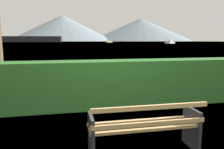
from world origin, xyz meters
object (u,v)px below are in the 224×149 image
at_px(park_bench, 145,128).
at_px(fishing_boat_near, 170,42).
at_px(tender_far, 109,42).
at_px(cargo_ship_large, 10,37).

height_order(park_bench, fishing_boat_near, fishing_boat_near).
relative_size(park_bench, tender_far, 0.25).
distance_m(park_bench, cargo_ship_large, 293.91).
bearing_deg(cargo_ship_large, fishing_boat_near, -54.16).
xyz_separation_m(park_bench, tender_far, (40.39, 199.47, 0.20)).
bearing_deg(park_bench, cargo_ship_large, 102.12).
bearing_deg(fishing_boat_near, cargo_ship_large, 125.84).
bearing_deg(park_bench, fishing_boat_near, 63.16).
height_order(park_bench, cargo_ship_large, cargo_ship_large).
height_order(cargo_ship_large, fishing_boat_near, cargo_ship_large).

